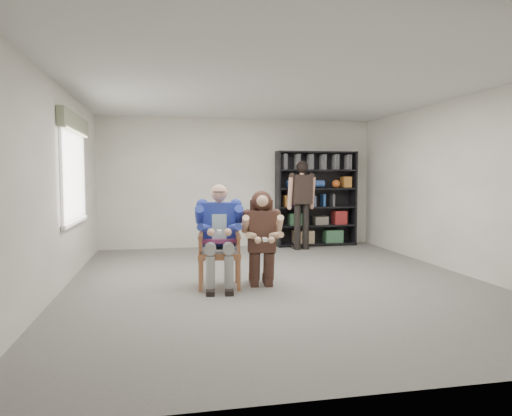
{
  "coord_description": "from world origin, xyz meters",
  "views": [
    {
      "loc": [
        -1.59,
        -6.41,
        1.55
      ],
      "look_at": [
        -0.2,
        0.6,
        1.05
      ],
      "focal_mm": 32.0,
      "sensor_mm": 36.0,
      "label": 1
    }
  ],
  "objects": [
    {
      "name": "floor",
      "position": [
        0.0,
        0.0,
        0.0
      ],
      "size": [
        6.0,
        7.0,
        0.01
      ],
      "primitive_type": "cube",
      "color": "slate",
      "rests_on": "ground"
    },
    {
      "name": "standing_man",
      "position": [
        1.22,
        2.79,
        0.93
      ],
      "size": [
        0.61,
        0.38,
        1.86
      ],
      "primitive_type": null,
      "rotation": [
        0.0,
        0.0,
        0.12
      ],
      "color": "black",
      "rests_on": "floor"
    },
    {
      "name": "kneeling_woman",
      "position": [
        -0.29,
        -0.26,
        0.66
      ],
      "size": [
        0.65,
        0.95,
        1.33
      ],
      "primitive_type": null,
      "rotation": [
        0.0,
        0.0,
        -0.11
      ],
      "color": "#36201C",
      "rests_on": "floor"
    },
    {
      "name": "room_shell",
      "position": [
        0.0,
        0.0,
        1.4
      ],
      "size": [
        6.0,
        7.0,
        2.8
      ],
      "primitive_type": null,
      "color": "beige",
      "rests_on": "ground"
    },
    {
      "name": "seated_man",
      "position": [
        -0.87,
        -0.14,
        0.73
      ],
      "size": [
        0.72,
        0.93,
        1.45
      ],
      "primitive_type": null,
      "rotation": [
        0.0,
        0.0,
        -0.11
      ],
      "color": "navy",
      "rests_on": "floor"
    },
    {
      "name": "window_left",
      "position": [
        -2.95,
        1.0,
        1.63
      ],
      "size": [
        0.16,
        2.0,
        1.75
      ],
      "primitive_type": null,
      "color": "silver",
      "rests_on": "room_shell"
    },
    {
      "name": "bookshelf",
      "position": [
        1.7,
        3.28,
        1.05
      ],
      "size": [
        1.8,
        0.38,
        2.1
      ],
      "primitive_type": null,
      "color": "black",
      "rests_on": "floor"
    },
    {
      "name": "armchair",
      "position": [
        -0.87,
        -0.14,
        0.56
      ],
      "size": [
        0.71,
        0.69,
        1.12
      ],
      "primitive_type": null,
      "rotation": [
        0.0,
        0.0,
        -0.11
      ],
      "color": "#925D3B",
      "rests_on": "floor"
    }
  ]
}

